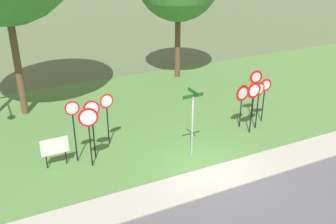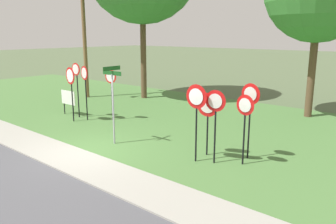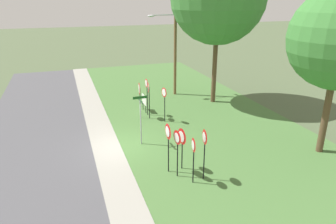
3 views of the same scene
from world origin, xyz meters
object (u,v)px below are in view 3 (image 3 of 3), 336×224
Objects in this scene: notice_board at (144,101)px; yield_sign_far_right at (193,150)px; stop_sign_far_left at (164,98)px; yield_sign_near_left at (182,139)px; stop_sign_far_center at (147,90)px; stop_sign_near_left at (140,93)px; stop_sign_near_right at (149,93)px; utility_pole at (174,36)px; yield_sign_near_right at (177,143)px; yield_sign_far_left at (204,143)px; street_name_post at (141,116)px; yield_sign_center at (168,136)px.

yield_sign_far_right is at bearing -3.23° from notice_board.
stop_sign_far_left is 6.36m from yield_sign_near_left.
stop_sign_far_center is 1.24× the size of yield_sign_near_left.
stop_sign_near_right is (0.30, 0.57, -0.01)m from stop_sign_near_left.
yield_sign_far_right is 14.45m from utility_pole.
utility_pole is 6.47m from notice_board.
yield_sign_near_right is 0.94× the size of yield_sign_far_left.
yield_sign_near_left is at bearing 9.38° from stop_sign_near_left.
stop_sign_near_right is 7.78m from yield_sign_near_right.
notice_board is (-2.47, -0.78, -0.90)m from stop_sign_far_left.
utility_pole is (-13.36, 3.29, 3.15)m from yield_sign_far_left.
utility_pole reaches higher than yield_sign_near_left.
stop_sign_far_center is at bearing 159.12° from street_name_post.
yield_sign_center reaches higher than notice_board.
stop_sign_far_center is 1.19× the size of yield_sign_far_right.
stop_sign_near_right is at bearing 69.63° from stop_sign_near_left.
stop_sign_far_center is at bearing -174.65° from yield_sign_far_right.
street_name_post reaches higher than stop_sign_near_right.
utility_pole is at bearing 145.86° from stop_sign_near_left.
stop_sign_far_left is 1.81m from stop_sign_far_center.
utility_pole reaches higher than yield_sign_center.
yield_sign_center is (-1.16, -1.35, 0.02)m from yield_sign_far_left.
yield_sign_far_left is 10.00m from notice_board.
stop_sign_far_center is 1.36m from notice_board.
stop_sign_far_center is 1.07× the size of yield_sign_far_left.
utility_pole is 7.49× the size of notice_board.
yield_sign_far_right is at bearing -6.18° from yield_sign_near_left.
stop_sign_far_center is at bearing 169.81° from yield_sign_near_left.
notice_board is at bearing 161.97° from street_name_post.
stop_sign_near_right is 1.03× the size of yield_sign_center.
yield_sign_far_right is (7.61, -1.13, -0.07)m from stop_sign_far_left.
yield_sign_near_right is 1.26m from yield_sign_far_left.
yield_sign_near_left is at bearing -3.58° from stop_sign_far_center.
stop_sign_near_left is 2.05× the size of notice_board.
stop_sign_near_left is at bearing 169.05° from yield_sign_near_right.
yield_sign_near_left is 13.21m from utility_pole.
stop_sign_far_left is at bearing 157.20° from yield_sign_near_right.
street_name_post is at bearing -150.53° from yield_sign_far_left.
yield_sign_near_right is at bearing -22.87° from stop_sign_far_left.
utility_pole reaches higher than stop_sign_far_left.
stop_sign_far_center is 1.06× the size of yield_sign_center.
yield_sign_near_left is 3.58m from street_name_post.
notice_board is (-5.35, 1.59, -0.91)m from street_name_post.
yield_sign_far_right is at bearing -2.99° from stop_sign_far_center.
yield_sign_far_left is at bearing 19.77° from yield_sign_near_left.
stop_sign_near_left is 1.18× the size of yield_sign_near_left.
stop_sign_near_left reaches higher than stop_sign_far_left.
stop_sign_near_left reaches higher than notice_board.
yield_sign_center is 8.92m from notice_board.
yield_sign_near_right is 0.91m from yield_sign_far_right.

